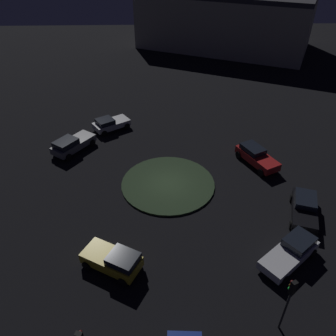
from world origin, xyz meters
TOP-DOWN VIEW (x-y plane):
  - ground_plane at (0.00, 0.00)m, footprint 115.81×115.81m
  - roundabout_island at (0.00, 0.00)m, footprint 8.06×8.06m
  - car_red at (-2.90, 8.32)m, footprint 4.77×3.51m
  - car_white at (8.26, 7.89)m, footprint 4.17×4.65m
  - car_grey at (-5.62, -9.27)m, footprint 4.64×4.07m
  - car_yellow at (8.62, -3.76)m, footprint 3.37×4.20m
  - car_black at (4.11, 10.31)m, footprint 4.71×3.10m
  - car_silver at (-9.85, -5.99)m, footprint 3.66×4.22m
  - traffic_light_northeast at (12.90, 5.76)m, footprint 0.39×0.36m
  - store_building at (-40.89, 11.67)m, footprint 26.43×32.74m

SIDE VIEW (x-z plane):
  - ground_plane at x=0.00m, z-range 0.00..0.00m
  - roundabout_island at x=0.00m, z-range 0.00..0.16m
  - car_silver at x=-9.85m, z-range 0.03..1.42m
  - car_white at x=8.26m, z-range 0.00..1.46m
  - car_black at x=4.11m, z-range 0.03..1.44m
  - car_yellow at x=8.62m, z-range 0.02..1.59m
  - car_grey at x=-5.62m, z-range 0.03..1.58m
  - car_red at x=-2.90m, z-range 0.04..1.58m
  - traffic_light_northeast at x=12.90m, z-range 0.87..5.00m
  - store_building at x=-40.89m, z-range 0.00..9.37m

